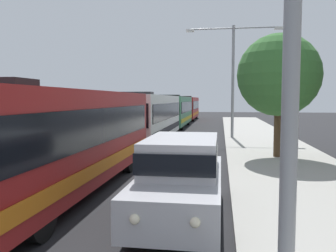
% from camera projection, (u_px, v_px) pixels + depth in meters
% --- Properties ---
extents(bus_lead, '(2.58, 11.41, 3.21)m').
position_uv_depth(bus_lead, '(64.00, 137.00, 10.37)').
color(bus_lead, maroon).
rests_on(bus_lead, ground_plane).
extents(bus_second_in_line, '(2.58, 11.58, 3.21)m').
position_uv_depth(bus_second_in_line, '(149.00, 116.00, 22.67)').
color(bus_second_in_line, silver).
rests_on(bus_second_in_line, ground_plane).
extents(bus_middle, '(2.58, 11.21, 3.21)m').
position_uv_depth(bus_middle, '(175.00, 110.00, 35.01)').
color(bus_middle, '#33724C').
rests_on(bus_middle, ground_plane).
extents(bus_fourth_in_line, '(2.58, 11.00, 3.21)m').
position_uv_depth(bus_fourth_in_line, '(187.00, 107.00, 47.57)').
color(bus_fourth_in_line, maroon).
rests_on(bus_fourth_in_line, ground_plane).
extents(white_suv, '(1.86, 5.01, 1.90)m').
position_uv_depth(white_suv, '(182.00, 174.00, 8.22)').
color(white_suv, '#B7B7BC').
rests_on(white_suv, ground_plane).
extents(box_truck_oncoming, '(2.35, 7.57, 3.15)m').
position_uv_depth(box_truck_oncoming, '(172.00, 106.00, 56.47)').
color(box_truck_oncoming, white).
rests_on(box_truck_oncoming, ground_plane).
extents(streetlamp_mid, '(6.52, 0.28, 7.71)m').
position_uv_depth(streetlamp_mid, '(233.00, 68.00, 24.05)').
color(streetlamp_mid, gray).
rests_on(streetlamp_mid, sidewalk).
extents(roadside_tree, '(3.76, 3.76, 5.64)m').
position_uv_depth(roadside_tree, '(279.00, 75.00, 15.88)').
color(roadside_tree, '#4C3823').
rests_on(roadside_tree, sidewalk).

